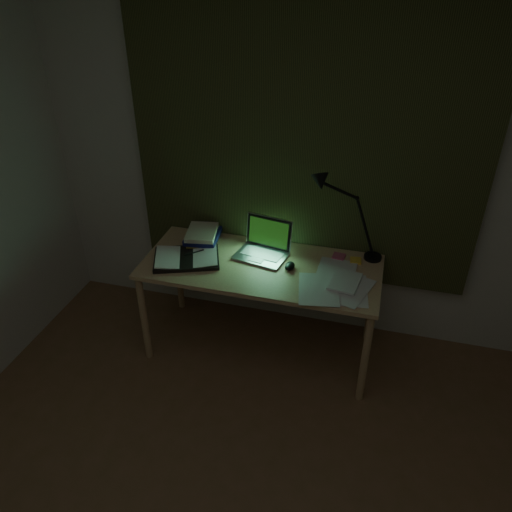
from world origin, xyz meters
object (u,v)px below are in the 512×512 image
(laptop, at_px, (261,242))
(loose_papers, at_px, (336,279))
(desk, at_px, (261,308))
(book_stack, at_px, (201,236))
(open_textbook, at_px, (187,257))
(desk_lamp, at_px, (379,217))

(laptop, xyz_separation_m, loose_papers, (0.50, -0.13, -0.10))
(desk, height_order, book_stack, book_stack)
(laptop, distance_m, book_stack, 0.44)
(laptop, height_order, loose_papers, laptop)
(open_textbook, relative_size, book_stack, 1.61)
(desk, height_order, open_textbook, open_textbook)
(open_textbook, distance_m, book_stack, 0.23)
(open_textbook, xyz_separation_m, loose_papers, (0.95, 0.02, -0.01))
(open_textbook, xyz_separation_m, book_stack, (0.01, 0.23, 0.03))
(laptop, distance_m, loose_papers, 0.53)
(loose_papers, bearing_deg, laptop, 165.09)
(laptop, xyz_separation_m, open_textbook, (-0.45, -0.15, -0.10))
(desk, xyz_separation_m, desk_lamp, (0.67, 0.26, 0.64))
(book_stack, distance_m, loose_papers, 0.96)
(desk, distance_m, open_textbook, 0.60)
(open_textbook, bearing_deg, desk, -13.48)
(desk, bearing_deg, book_stack, 160.27)
(book_stack, bearing_deg, desk_lamp, 4.86)
(desk, relative_size, open_textbook, 3.66)
(open_textbook, height_order, book_stack, book_stack)
(open_textbook, height_order, desk_lamp, desk_lamp)
(laptop, relative_size, desk_lamp, 0.59)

